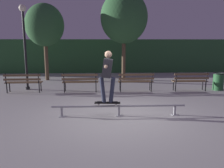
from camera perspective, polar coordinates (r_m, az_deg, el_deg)
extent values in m
plane|color=#ADAAA8|center=(7.09, 1.73, -7.94)|extent=(90.00, 90.00, 0.00)
cube|color=#2D5B33|center=(17.23, -0.91, 7.04)|extent=(24.00, 1.20, 2.43)
cylinder|color=#9E9EA3|center=(6.99, 1.75, -5.54)|extent=(4.08, 0.06, 0.06)
cube|color=#9E9EA3|center=(7.13, -12.40, -6.90)|extent=(0.06, 0.06, 0.28)
cube|color=#9E9EA3|center=(7.17, -12.35, -7.92)|extent=(0.18, 0.18, 0.01)
cube|color=#9E9EA3|center=(7.04, 1.74, -6.87)|extent=(0.06, 0.06, 0.28)
cube|color=#9E9EA3|center=(7.08, 1.73, -7.90)|extent=(0.18, 0.18, 0.01)
cube|color=#9E9EA3|center=(7.38, 15.38, -6.44)|extent=(0.06, 0.06, 0.28)
cube|color=#9E9EA3|center=(7.42, 15.33, -7.43)|extent=(0.18, 0.18, 0.01)
cube|color=black|center=(6.95, -1.15, -4.72)|extent=(0.79, 0.26, 0.02)
cube|color=black|center=(6.94, -1.15, -4.64)|extent=(0.78, 0.25, 0.00)
cube|color=#9E9EA3|center=(6.94, 1.05, -4.88)|extent=(0.06, 0.17, 0.02)
cube|color=#9E9EA3|center=(6.97, -3.33, -4.83)|extent=(0.06, 0.17, 0.02)
cylinder|color=beige|center=(6.88, 1.03, -5.34)|extent=(0.05, 0.03, 0.05)
cylinder|color=beige|center=(7.03, 1.06, -4.98)|extent=(0.05, 0.03, 0.05)
cylinder|color=beige|center=(6.90, -3.39, -5.29)|extent=(0.05, 0.03, 0.05)
cylinder|color=beige|center=(7.06, -3.27, -4.93)|extent=(0.05, 0.03, 0.05)
cube|color=black|center=(6.93, 0.34, -4.54)|extent=(0.27, 0.12, 0.03)
cube|color=black|center=(6.95, -2.63, -4.51)|extent=(0.27, 0.12, 0.03)
cylinder|color=#282D42|center=(6.85, 0.01, -1.50)|extent=(0.21, 0.14, 0.79)
cylinder|color=#282D42|center=(6.86, -2.33, -1.48)|extent=(0.21, 0.14, 0.79)
cube|color=#2D2D33|center=(6.75, -1.18, 4.00)|extent=(0.36, 0.39, 0.57)
cylinder|color=#2D2D33|center=(6.35, -1.38, 5.05)|extent=(0.13, 0.61, 0.21)
cylinder|color=#2D2D33|center=(7.11, -1.01, 5.62)|extent=(0.13, 0.61, 0.21)
sphere|color=tan|center=(6.08, -1.53, 4.33)|extent=(0.09, 0.09, 0.09)
sphere|color=tan|center=(7.39, -0.90, 5.42)|extent=(0.09, 0.09, 0.09)
sphere|color=tan|center=(6.71, -0.93, 7.39)|extent=(0.21, 0.21, 0.21)
cube|color=black|center=(10.96, -17.29, -0.63)|extent=(0.04, 0.04, 0.44)
cube|color=black|center=(10.65, -17.69, -0.96)|extent=(0.04, 0.04, 0.44)
cube|color=black|center=(10.54, -17.88, 1.34)|extent=(0.04, 0.04, 0.44)
cube|color=black|center=(11.38, -24.19, -0.68)|extent=(0.04, 0.04, 0.44)
cube|color=black|center=(11.09, -24.76, -1.00)|extent=(0.04, 0.04, 0.44)
cube|color=black|center=(10.98, -25.01, 1.21)|extent=(0.04, 0.04, 0.44)
cube|color=brown|center=(11.09, -20.92, 0.53)|extent=(1.60, 0.11, 0.04)
cube|color=brown|center=(10.96, -21.13, 0.40)|extent=(1.60, 0.11, 0.04)
cube|color=brown|center=(10.83, -21.35, 0.27)|extent=(1.60, 0.11, 0.04)
cube|color=brown|center=(10.73, -21.52, 1.06)|extent=(1.60, 0.06, 0.09)
cube|color=brown|center=(10.71, -21.59, 2.01)|extent=(1.60, 0.06, 0.09)
cube|color=black|center=(10.60, -4.01, -0.54)|extent=(0.04, 0.04, 0.44)
cube|color=black|center=(10.29, -4.03, -0.88)|extent=(0.04, 0.04, 0.44)
cube|color=black|center=(10.17, -4.06, 1.51)|extent=(0.04, 0.04, 0.44)
cube|color=black|center=(10.71, -11.56, -0.61)|extent=(0.04, 0.04, 0.44)
cube|color=black|center=(10.40, -11.81, -0.95)|extent=(0.04, 0.04, 0.44)
cube|color=black|center=(10.28, -11.93, 1.41)|extent=(0.04, 0.04, 0.44)
cube|color=brown|center=(10.57, -7.85, 0.67)|extent=(1.60, 0.11, 0.04)
cube|color=brown|center=(10.43, -7.90, 0.54)|extent=(1.60, 0.11, 0.04)
cube|color=brown|center=(10.30, -7.96, 0.41)|extent=(1.60, 0.11, 0.04)
cube|color=brown|center=(10.20, -8.01, 1.23)|extent=(1.60, 0.06, 0.09)
cube|color=brown|center=(10.17, -8.04, 2.23)|extent=(1.60, 0.06, 0.09)
cube|color=black|center=(10.84, 9.42, -0.41)|extent=(0.04, 0.04, 0.44)
cube|color=black|center=(10.53, 9.81, -0.74)|extent=(0.04, 0.04, 0.44)
cube|color=black|center=(10.42, 9.93, 1.59)|extent=(0.04, 0.04, 0.44)
cube|color=black|center=(10.61, 1.99, -0.51)|extent=(0.04, 0.04, 0.44)
cube|color=black|center=(10.30, 2.16, -0.84)|extent=(0.04, 0.04, 0.44)
cube|color=black|center=(10.18, 2.20, 1.54)|extent=(0.04, 0.04, 0.44)
cube|color=brown|center=(10.64, 5.79, 0.78)|extent=(1.60, 0.11, 0.04)
cube|color=brown|center=(10.50, 5.91, 0.65)|extent=(1.60, 0.11, 0.04)
cube|color=brown|center=(10.37, 6.03, 0.52)|extent=(1.60, 0.11, 0.04)
cube|color=brown|center=(10.27, 6.11, 1.34)|extent=(1.60, 0.06, 0.09)
cube|color=brown|center=(10.25, 6.13, 2.34)|extent=(1.60, 0.06, 0.09)
cube|color=black|center=(11.62, 21.65, -0.28)|extent=(0.04, 0.04, 0.44)
cube|color=black|center=(11.34, 22.33, -0.58)|extent=(0.04, 0.04, 0.44)
cube|color=black|center=(11.24, 22.57, 1.58)|extent=(0.04, 0.04, 0.44)
cube|color=black|center=(11.10, 15.06, -0.37)|extent=(0.04, 0.04, 0.44)
cube|color=black|center=(10.80, 15.59, -0.69)|extent=(0.04, 0.04, 0.44)
cube|color=black|center=(10.69, 15.77, 1.58)|extent=(0.04, 0.04, 0.44)
cube|color=brown|center=(11.29, 18.54, 0.84)|extent=(1.60, 0.11, 0.04)
cube|color=brown|center=(11.16, 18.80, 0.72)|extent=(1.60, 0.11, 0.04)
cube|color=brown|center=(11.03, 19.07, 0.60)|extent=(1.60, 0.11, 0.04)
cube|color=brown|center=(10.94, 19.26, 1.37)|extent=(1.60, 0.06, 0.09)
cube|color=brown|center=(10.92, 19.32, 2.30)|extent=(1.60, 0.06, 0.09)
cylinder|color=brown|center=(13.58, 2.92, 6.22)|extent=(0.22, 0.22, 2.47)
ellipsoid|color=#2D5B33|center=(13.61, 3.02, 16.26)|extent=(2.69, 2.69, 2.96)
cylinder|color=brown|center=(14.05, -16.03, 5.51)|extent=(0.22, 0.22, 2.25)
ellipsoid|color=#2D5B33|center=(14.04, -16.46, 13.93)|extent=(2.21, 2.21, 2.43)
cylinder|color=black|center=(11.45, -20.82, 7.59)|extent=(0.11, 0.11, 3.60)
sphere|color=#F2EACC|center=(11.54, -21.47, 17.25)|extent=(0.32, 0.32, 0.32)
cylinder|color=black|center=(11.64, -20.27, -0.98)|extent=(0.20, 0.20, 0.12)
cylinder|color=#23562D|center=(11.86, 25.00, 0.51)|extent=(0.48, 0.48, 0.78)
torus|color=black|center=(11.81, 25.14, 2.37)|extent=(0.52, 0.52, 0.04)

